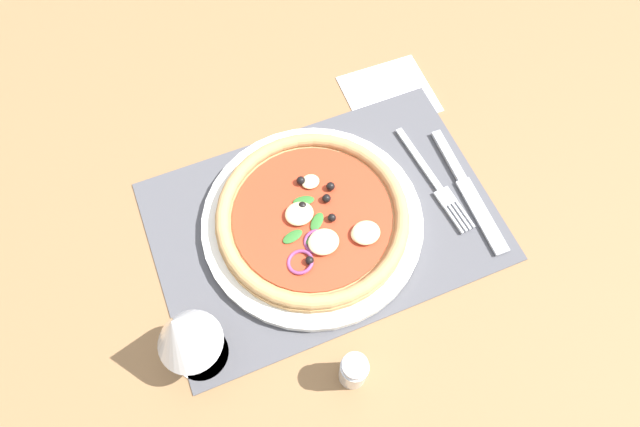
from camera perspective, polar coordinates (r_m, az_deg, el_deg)
ground_plane at (r=72.83cm, az=0.34°, el=-1.21°), size 190.00×140.00×2.40cm
placemat at (r=71.57cm, az=0.34°, el=-0.74°), size 44.75×30.14×0.40cm
plate at (r=70.59cm, az=-0.82°, el=-0.86°), size 29.06×29.06×1.25cm
pizza at (r=69.01cm, az=-0.78°, el=-0.31°), size 25.14×25.14×2.51cm
fork at (r=75.38cm, az=12.22°, el=3.13°), size 3.06×18.06×0.44cm
knife at (r=75.84cm, az=15.47°, el=2.35°), size 2.37×20.04×0.62cm
wine_glass at (r=57.84cm, az=-14.42°, el=-12.20°), size 7.20×7.20×14.90cm
napkin at (r=83.59cm, az=7.35°, el=12.53°), size 13.03×11.78×0.36cm
pepper_shaker at (r=62.62cm, az=3.59°, el=-16.33°), size 3.20×3.20×6.70cm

